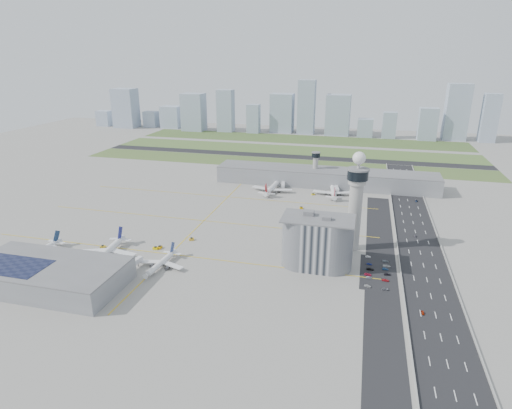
% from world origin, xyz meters
% --- Properties ---
extents(ground, '(1000.00, 1000.00, 0.00)m').
position_xyz_m(ground, '(0.00, 0.00, 0.00)').
color(ground, '#9D9A92').
extents(grass_strip_0, '(480.00, 50.00, 0.08)m').
position_xyz_m(grass_strip_0, '(-20.00, 225.00, 0.04)').
color(grass_strip_0, '#3B5428').
rests_on(grass_strip_0, ground).
extents(grass_strip_1, '(480.00, 60.00, 0.08)m').
position_xyz_m(grass_strip_1, '(-20.00, 300.00, 0.04)').
color(grass_strip_1, '#4E6C33').
rests_on(grass_strip_1, ground).
extents(grass_strip_2, '(480.00, 70.00, 0.08)m').
position_xyz_m(grass_strip_2, '(-20.00, 380.00, 0.04)').
color(grass_strip_2, '#4D632F').
rests_on(grass_strip_2, ground).
extents(runway, '(480.00, 22.00, 0.10)m').
position_xyz_m(runway, '(-20.00, 262.00, 0.06)').
color(runway, black).
rests_on(runway, ground).
extents(highway, '(28.00, 500.00, 0.10)m').
position_xyz_m(highway, '(115.00, 0.00, 0.05)').
color(highway, black).
rests_on(highway, ground).
extents(barrier_left, '(0.60, 500.00, 1.20)m').
position_xyz_m(barrier_left, '(101.00, 0.00, 0.60)').
color(barrier_left, '#9E9E99').
rests_on(barrier_left, ground).
extents(barrier_right, '(0.60, 500.00, 1.20)m').
position_xyz_m(barrier_right, '(129.00, 0.00, 0.60)').
color(barrier_right, '#9E9E99').
rests_on(barrier_right, ground).
extents(landside_road, '(18.00, 260.00, 0.08)m').
position_xyz_m(landside_road, '(90.00, -10.00, 0.04)').
color(landside_road, black).
rests_on(landside_road, ground).
extents(parking_lot, '(20.00, 44.00, 0.10)m').
position_xyz_m(parking_lot, '(88.00, -22.00, 0.05)').
color(parking_lot, black).
rests_on(parking_lot, ground).
extents(taxiway_line_h_0, '(260.00, 0.60, 0.01)m').
position_xyz_m(taxiway_line_h_0, '(-40.00, -30.00, 0.01)').
color(taxiway_line_h_0, yellow).
rests_on(taxiway_line_h_0, ground).
extents(taxiway_line_h_1, '(260.00, 0.60, 0.01)m').
position_xyz_m(taxiway_line_h_1, '(-40.00, 30.00, 0.01)').
color(taxiway_line_h_1, yellow).
rests_on(taxiway_line_h_1, ground).
extents(taxiway_line_h_2, '(260.00, 0.60, 0.01)m').
position_xyz_m(taxiway_line_h_2, '(-40.00, 90.00, 0.01)').
color(taxiway_line_h_2, yellow).
rests_on(taxiway_line_h_2, ground).
extents(taxiway_line_v, '(0.60, 260.00, 0.01)m').
position_xyz_m(taxiway_line_v, '(-40.00, 30.00, 0.01)').
color(taxiway_line_v, yellow).
rests_on(taxiway_line_v, ground).
extents(control_tower, '(14.00, 14.00, 64.50)m').
position_xyz_m(control_tower, '(72.00, 8.00, 35.04)').
color(control_tower, '#ADAAA5').
rests_on(control_tower, ground).
extents(secondary_tower, '(8.60, 8.60, 31.90)m').
position_xyz_m(secondary_tower, '(30.00, 150.00, 18.80)').
color(secondary_tower, '#ADAAA5').
rests_on(secondary_tower, ground).
extents(admin_building, '(42.00, 24.00, 33.50)m').
position_xyz_m(admin_building, '(51.99, -22.00, 15.30)').
color(admin_building, '#B2B2B7').
rests_on(admin_building, ground).
extents(terminal_pier, '(210.00, 32.00, 15.80)m').
position_xyz_m(terminal_pier, '(40.00, 148.00, 7.90)').
color(terminal_pier, gray).
rests_on(terminal_pier, ground).
extents(near_terminal, '(84.00, 42.00, 13.00)m').
position_xyz_m(near_terminal, '(-88.07, -82.02, 6.43)').
color(near_terminal, gray).
rests_on(near_terminal, ground).
extents(airplane_near_a, '(36.36, 41.58, 10.82)m').
position_xyz_m(airplane_near_a, '(-118.86, -54.09, 5.41)').
color(airplane_near_a, white).
rests_on(airplane_near_a, ground).
extents(airplane_near_b, '(41.93, 47.87, 12.41)m').
position_xyz_m(airplane_near_b, '(-76.17, -43.48, 6.20)').
color(airplane_near_b, white).
rests_on(airplane_near_b, ground).
extents(airplane_near_c, '(32.23, 37.16, 9.87)m').
position_xyz_m(airplane_near_c, '(-37.47, -48.50, 4.94)').
color(airplane_near_c, white).
rests_on(airplane_near_c, ground).
extents(airplane_far_a, '(41.11, 47.49, 12.68)m').
position_xyz_m(airplane_far_a, '(-5.33, 116.09, 6.34)').
color(airplane_far_a, white).
rests_on(airplane_far_a, ground).
extents(airplane_far_b, '(42.61, 48.24, 12.24)m').
position_xyz_m(airplane_far_b, '(50.43, 120.00, 6.12)').
color(airplane_far_b, white).
rests_on(airplane_far_b, ground).
extents(jet_bridge_near_0, '(5.39, 14.31, 5.70)m').
position_xyz_m(jet_bridge_near_0, '(-113.00, -61.00, 2.85)').
color(jet_bridge_near_0, silver).
rests_on(jet_bridge_near_0, ground).
extents(jet_bridge_near_1, '(5.39, 14.31, 5.70)m').
position_xyz_m(jet_bridge_near_1, '(-83.00, -61.00, 2.85)').
color(jet_bridge_near_1, silver).
rests_on(jet_bridge_near_1, ground).
extents(jet_bridge_near_2, '(5.39, 14.31, 5.70)m').
position_xyz_m(jet_bridge_near_2, '(-53.00, -61.00, 2.85)').
color(jet_bridge_near_2, silver).
rests_on(jet_bridge_near_2, ground).
extents(jet_bridge_far_0, '(5.39, 14.31, 5.70)m').
position_xyz_m(jet_bridge_far_0, '(2.00, 132.00, 2.85)').
color(jet_bridge_far_0, silver).
rests_on(jet_bridge_far_0, ground).
extents(jet_bridge_far_1, '(5.39, 14.31, 5.70)m').
position_xyz_m(jet_bridge_far_1, '(52.00, 132.00, 2.85)').
color(jet_bridge_far_1, silver).
rests_on(jet_bridge_far_1, ground).
extents(tug_0, '(3.83, 3.25, 1.89)m').
position_xyz_m(tug_0, '(-87.05, -32.15, 0.94)').
color(tug_0, gold).
rests_on(tug_0, ground).
extents(tug_1, '(3.44, 2.49, 1.91)m').
position_xyz_m(tug_1, '(-52.27, -25.64, 0.95)').
color(tug_1, '#F2D101').
rests_on(tug_1, ground).
extents(tug_2, '(2.37, 3.42, 1.97)m').
position_xyz_m(tug_2, '(-50.10, -23.77, 0.99)').
color(tug_2, '#CF9002').
rests_on(tug_2, ground).
extents(tug_3, '(4.04, 3.67, 1.94)m').
position_xyz_m(tug_3, '(-35.04, -6.29, 0.97)').
color(tug_3, gold).
rests_on(tug_3, ground).
extents(tug_4, '(3.35, 3.99, 1.97)m').
position_xyz_m(tug_4, '(28.25, 75.07, 0.99)').
color(tug_4, '#CC9400').
rests_on(tug_4, ground).
extents(tug_5, '(3.60, 3.43, 1.73)m').
position_xyz_m(tug_5, '(33.03, 114.41, 0.86)').
color(tug_5, gold).
rests_on(tug_5, ground).
extents(car_lot_0, '(3.88, 2.04, 1.26)m').
position_xyz_m(car_lot_0, '(82.45, -40.48, 0.63)').
color(car_lot_0, '#BCBCBC').
rests_on(car_lot_0, ground).
extents(car_lot_1, '(3.47, 1.55, 1.11)m').
position_xyz_m(car_lot_1, '(83.15, -30.66, 0.55)').
color(car_lot_1, slate).
rests_on(car_lot_1, ground).
extents(car_lot_2, '(4.12, 2.02, 1.13)m').
position_xyz_m(car_lot_2, '(82.56, -27.01, 0.56)').
color(car_lot_2, '#B61739').
rests_on(car_lot_2, ground).
extents(car_lot_3, '(4.52, 2.17, 1.27)m').
position_xyz_m(car_lot_3, '(83.80, -20.00, 0.63)').
color(car_lot_3, black).
rests_on(car_lot_3, ground).
extents(car_lot_4, '(3.39, 1.76, 1.10)m').
position_xyz_m(car_lot_4, '(83.28, -13.26, 0.55)').
color(car_lot_4, navy).
rests_on(car_lot_4, ground).
extents(car_lot_5, '(3.40, 1.43, 1.09)m').
position_xyz_m(car_lot_5, '(82.39, -3.38, 0.55)').
color(car_lot_5, silver).
rests_on(car_lot_5, ground).
extents(car_lot_6, '(4.12, 2.22, 1.10)m').
position_xyz_m(car_lot_6, '(91.87, -41.50, 0.55)').
color(car_lot_6, slate).
rests_on(car_lot_6, ground).
extents(car_lot_7, '(4.13, 1.92, 1.17)m').
position_xyz_m(car_lot_7, '(92.22, -31.44, 0.58)').
color(car_lot_7, '#B31821').
rests_on(car_lot_7, ground).
extents(car_lot_8, '(4.05, 2.13, 1.31)m').
position_xyz_m(car_lot_8, '(93.44, -24.08, 0.66)').
color(car_lot_8, black).
rests_on(car_lot_8, ground).
extents(car_lot_9, '(3.52, 1.23, 1.16)m').
position_xyz_m(car_lot_9, '(92.43, -17.68, 0.58)').
color(car_lot_9, navy).
rests_on(car_lot_9, ground).
extents(car_lot_10, '(4.63, 2.40, 1.25)m').
position_xyz_m(car_lot_10, '(93.35, -13.57, 0.62)').
color(car_lot_10, silver).
rests_on(car_lot_10, ground).
extents(car_lot_11, '(3.95, 2.15, 1.09)m').
position_xyz_m(car_lot_11, '(92.95, -7.06, 0.54)').
color(car_lot_11, gray).
rests_on(car_lot_11, ground).
extents(car_hw_0, '(1.50, 3.36, 1.12)m').
position_xyz_m(car_hw_0, '(109.02, -60.18, 0.56)').
color(car_hw_0, '#942108').
rests_on(car_hw_0, ground).
extents(car_hw_1, '(1.26, 3.37, 1.10)m').
position_xyz_m(car_hw_1, '(113.88, 37.81, 0.55)').
color(car_hw_1, black).
rests_on(car_hw_1, ground).
extents(car_hw_2, '(2.10, 4.04, 1.09)m').
position_xyz_m(car_hw_2, '(122.05, 118.47, 0.54)').
color(car_hw_2, navy).
rests_on(car_hw_2, ground).
extents(car_hw_4, '(2.08, 4.04, 1.31)m').
position_xyz_m(car_hw_4, '(108.29, 179.07, 0.66)').
color(car_hw_4, gray).
rests_on(car_hw_4, ground).
extents(skyline_bldg_0, '(24.05, 19.24, 26.50)m').
position_xyz_m(skyline_bldg_0, '(-377.77, 421.70, 13.25)').
color(skyline_bldg_0, '#9EADC1').
rests_on(skyline_bldg_0, ground).
extents(skyline_bldg_1, '(37.63, 30.10, 65.60)m').
position_xyz_m(skyline_bldg_1, '(-331.22, 417.61, 32.80)').
color(skyline_bldg_1, '#9EADC1').
rests_on(skyline_bldg_1, ground).
extents(skyline_bldg_2, '(22.81, 18.25, 26.79)m').
position_xyz_m(skyline_bldg_2, '(-291.25, 430.16, 13.39)').
color(skyline_bldg_2, '#9EADC1').
rests_on(skyline_bldg_2, ground).
extents(skyline_bldg_3, '(32.30, 25.84, 36.93)m').
position_xyz_m(skyline_bldg_3, '(-252.58, 431.35, 18.47)').
color(skyline_bldg_3, '#9EADC1').
rests_on(skyline_bldg_3, ground).
extents(skyline_bldg_4, '(35.81, 28.65, 60.36)m').
position_xyz_m(skyline_bldg_4, '(-204.47, 415.19, 30.18)').
color(skyline_bldg_4, '#9EADC1').
rests_on(skyline_bldg_4, ground).
extents(skyline_bldg_5, '(25.49, 20.39, 66.89)m').
position_xyz_m(skyline_bldg_5, '(-150.11, 419.66, 33.44)').
color(skyline_bldg_5, '#9EADC1').
rests_on(skyline_bldg_5, ground).
extents(skyline_bldg_6, '(20.04, 16.03, 45.20)m').
position_xyz_m(skyline_bldg_6, '(-102.68, 417.90, 22.60)').
color(skyline_bldg_6, '#9EADC1').
rests_on(skyline_bldg_6, ground).
extents(skyline_bldg_7, '(35.76, 28.61, 61.22)m').
position_xyz_m(skyline_bldg_7, '(-59.44, 436.89, 30.61)').
color(skyline_bldg_7, '#9EADC1').
rests_on(skyline_bldg_7, ground).
extents(skyline_bldg_8, '(26.33, 21.06, 83.39)m').
position_xyz_m(skyline_bldg_8, '(-19.42, 431.56, 41.69)').
color(skyline_bldg_8, '#9EADC1').
rests_on(skyline_bldg_8, ground).
extents(skyline_bldg_9, '(36.96, 29.57, 62.11)m').
position_xyz_m(skyline_bldg_9, '(30.27, 432.32, 31.06)').
color(skyline_bldg_9, '#9EADC1').
rests_on(skyline_bldg_9, ground).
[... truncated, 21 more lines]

